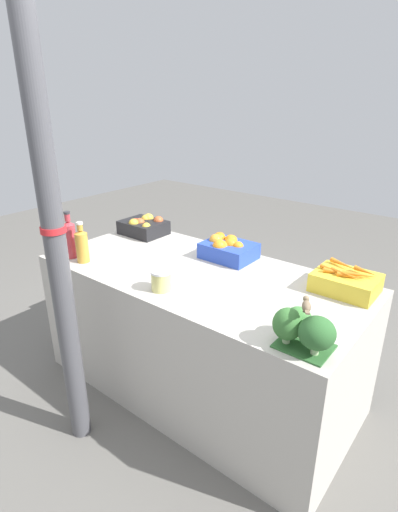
% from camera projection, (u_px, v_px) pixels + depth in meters
% --- Properties ---
extents(ground_plane, '(10.00, 10.00, 0.00)m').
position_uv_depth(ground_plane, '(199.00, 384.00, 2.67)').
color(ground_plane, '#605E59').
extents(market_table, '(1.95, 0.91, 0.83)m').
position_uv_depth(market_table, '(199.00, 331.00, 2.52)').
color(market_table, '#B7B2A8').
rests_on(market_table, ground_plane).
extents(support_pole, '(0.12, 0.12, 2.23)m').
position_uv_depth(support_pole, '(56.00, 251.00, 1.89)').
color(support_pole, '#4C4C51').
rests_on(support_pole, ground_plane).
extents(apple_crate, '(0.32, 0.25, 0.14)m').
position_uv_depth(apple_crate, '(144.00, 226.00, 2.98)').
color(apple_crate, black).
rests_on(apple_crate, market_table).
extents(orange_crate, '(0.32, 0.25, 0.14)m').
position_uv_depth(orange_crate, '(227.00, 248.00, 2.54)').
color(orange_crate, '#2847B7').
rests_on(orange_crate, market_table).
extents(carrot_crate, '(0.32, 0.25, 0.13)m').
position_uv_depth(carrot_crate, '(346.00, 282.00, 2.11)').
color(carrot_crate, gold).
rests_on(carrot_crate, market_table).
extents(broccoli_pile, '(0.26, 0.21, 0.17)m').
position_uv_depth(broccoli_pile, '(303.00, 328.00, 1.62)').
color(broccoli_pile, '#2D602D').
rests_on(broccoli_pile, market_table).
extents(juice_bottle_cloudy, '(0.06, 0.06, 0.30)m').
position_uv_depth(juice_bottle_cloudy, '(61.00, 235.00, 2.59)').
color(juice_bottle_cloudy, beige).
rests_on(juice_bottle_cloudy, market_table).
extents(juice_bottle_ruby, '(0.08, 0.08, 0.30)m').
position_uv_depth(juice_bottle_ruby, '(70.00, 238.00, 2.53)').
color(juice_bottle_ruby, '#B2333D').
rests_on(juice_bottle_ruby, market_table).
extents(juice_bottle_amber, '(0.08, 0.08, 0.26)m').
position_uv_depth(juice_bottle_amber, '(82.00, 245.00, 2.47)').
color(juice_bottle_amber, gold).
rests_on(juice_bottle_amber, market_table).
extents(pickle_jar, '(0.11, 0.11, 0.11)m').
position_uv_depth(pickle_jar, '(161.00, 280.00, 2.12)').
color(pickle_jar, '#D1CC75').
rests_on(pickle_jar, market_table).
extents(sparrow_bird, '(0.07, 0.13, 0.05)m').
position_uv_depth(sparrow_bird, '(306.00, 306.00, 1.58)').
color(sparrow_bird, '#4C3D2D').
rests_on(sparrow_bird, broccoli_pile).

